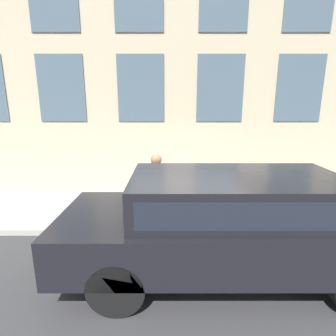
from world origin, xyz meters
The scene contains 6 objects.
ground_plane centered at (0.00, 0.00, 0.00)m, with size 80.00×80.00×0.00m, color #38383A.
sidewalk centered at (1.25, 0.00, 0.07)m, with size 2.51×60.00×0.13m.
building_facade centered at (2.66, 0.00, 4.99)m, with size 0.33×40.00×9.97m.
fire_hydrant centered at (0.43, 0.09, 0.56)m, with size 0.31×0.43×0.84m.
person centered at (0.57, 0.62, 1.09)m, with size 0.39×0.25×1.59m.
parked_truck_charcoal_near centered at (-1.30, -0.65, 1.01)m, with size 2.00×5.32×1.73m.
Camera 1 is at (-5.24, 0.36, 2.80)m, focal length 28.00 mm.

